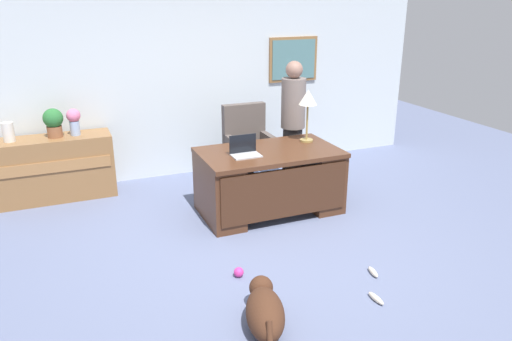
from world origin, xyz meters
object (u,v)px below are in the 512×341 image
at_px(laptop, 245,150).
at_px(dog_toy_bone, 373,272).
at_px(vase_with_flowers, 74,120).
at_px(desk_lamp, 308,101).
at_px(vase_empty, 8,132).
at_px(desk, 270,179).
at_px(dog_toy_ball, 239,272).
at_px(credenza, 53,168).
at_px(armchair, 248,149).
at_px(dog_lying, 265,310).
at_px(dog_toy_plush, 376,298).
at_px(potted_plant, 53,121).
at_px(person_standing, 293,123).

bearing_deg(laptop, dog_toy_bone, -68.73).
distance_m(vase_with_flowers, dog_toy_bone, 4.02).
xyz_separation_m(laptop, desk_lamp, (0.91, 0.23, 0.45)).
bearing_deg(vase_empty, desk, -27.08).
xyz_separation_m(desk, vase_empty, (-2.80, 1.43, 0.51)).
xyz_separation_m(desk, dog_toy_ball, (-0.86, -1.23, -0.36)).
xyz_separation_m(credenza, dog_toy_ball, (1.49, -2.66, -0.36)).
relative_size(armchair, desk_lamp, 1.68).
height_order(vase_with_flowers, dog_toy_bone, vase_with_flowers).
distance_m(dog_lying, dog_toy_plush, 1.03).
height_order(potted_plant, dog_toy_ball, potted_plant).
xyz_separation_m(desk, dog_toy_bone, (0.31, -1.68, -0.38)).
height_order(dog_lying, dog_toy_plush, dog_lying).
bearing_deg(dog_toy_plush, vase_empty, 129.68).
height_order(desk, vase_empty, vase_empty).
height_order(desk, dog_lying, desk).
bearing_deg(dog_lying, laptop, 72.88).
bearing_deg(dog_toy_bone, potted_plant, 129.86).
distance_m(desk_lamp, dog_toy_bone, 2.27).
relative_size(desk, armchair, 1.51).
bearing_deg(potted_plant, desk_lamp, -23.22).
distance_m(person_standing, dog_toy_bone, 2.57).
height_order(credenza, desk_lamp, desk_lamp).
height_order(laptop, dog_toy_plush, laptop).
bearing_deg(vase_with_flowers, desk_lamp, -25.08).
height_order(credenza, person_standing, person_standing).
bearing_deg(vase_with_flowers, person_standing, -14.59).
relative_size(laptop, dog_toy_ball, 3.44).
height_order(person_standing, vase_empty, person_standing).
relative_size(armchair, dog_toy_ball, 11.53).
xyz_separation_m(credenza, person_standing, (3.01, -0.70, 0.46)).
bearing_deg(dog_toy_ball, credenza, 119.34).
relative_size(person_standing, desk_lamp, 2.62).
relative_size(person_standing, dog_toy_plush, 8.49).
xyz_separation_m(laptop, dog_toy_bone, (0.64, -1.65, -0.79)).
distance_m(credenza, armchair, 2.53).
relative_size(armchair, dog_toy_plush, 5.43).
height_order(desk_lamp, potted_plant, desk_lamp).
bearing_deg(dog_toy_ball, vase_empty, 125.97).
height_order(vase_with_flowers, vase_empty, vase_with_flowers).
height_order(desk, person_standing, person_standing).
height_order(potted_plant, dog_toy_plush, potted_plant).
xyz_separation_m(vase_with_flowers, dog_toy_plush, (2.13, -3.47, -0.98)).
xyz_separation_m(person_standing, dog_toy_plush, (-0.57, -2.77, -0.84)).
relative_size(credenza, potted_plant, 4.05).
bearing_deg(potted_plant, vase_with_flowers, 0.00).
bearing_deg(dog_toy_bone, vase_with_flowers, 127.18).
xyz_separation_m(desk, laptop, (-0.33, -0.03, 0.41)).
relative_size(laptop, dog_toy_bone, 1.77).
relative_size(vase_with_flowers, potted_plant, 0.94).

